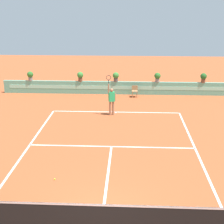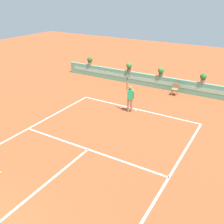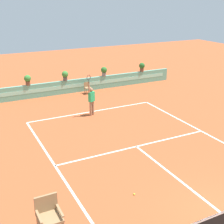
{
  "view_description": "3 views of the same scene",
  "coord_description": "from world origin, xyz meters",
  "px_view_note": "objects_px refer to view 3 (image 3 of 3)",
  "views": [
    {
      "loc": [
        0.8,
        -8.72,
        6.8
      ],
      "look_at": [
        -0.1,
        8.86,
        1.0
      ],
      "focal_mm": 53.4,
      "sensor_mm": 36.0,
      "label": 1
    },
    {
      "loc": [
        6.44,
        -2.16,
        7.02
      ],
      "look_at": [
        -0.1,
        8.86,
        1.0
      ],
      "focal_mm": 41.53,
      "sensor_mm": 36.0,
      "label": 2
    },
    {
      "loc": [
        -7.24,
        -5.3,
        6.92
      ],
      "look_at": [
        -0.1,
        8.86,
        1.0
      ],
      "focal_mm": 50.08,
      "sensor_mm": 36.0,
      "label": 3
    }
  ],
  "objects_px": {
    "tennis_player": "(92,99)",
    "potted_plant_right": "(104,71)",
    "potted_plant_far_right": "(142,66)",
    "ball_kid_chair": "(87,87)",
    "potted_plant_centre": "(65,75)",
    "potted_plant_left": "(28,79)",
    "tennis_ball_near_baseline": "(134,194)"
  },
  "relations": [
    {
      "from": "potted_plant_left",
      "to": "potted_plant_far_right",
      "type": "bearing_deg",
      "value": 0.0
    },
    {
      "from": "potted_plant_far_right",
      "to": "tennis_player",
      "type": "bearing_deg",
      "value": -142.96
    },
    {
      "from": "ball_kid_chair",
      "to": "tennis_ball_near_baseline",
      "type": "bearing_deg",
      "value": -105.03
    },
    {
      "from": "potted_plant_centre",
      "to": "potted_plant_far_right",
      "type": "xyz_separation_m",
      "value": [
        6.66,
        0.0,
        0.0
      ]
    },
    {
      "from": "tennis_player",
      "to": "tennis_ball_near_baseline",
      "type": "bearing_deg",
      "value": -102.7
    },
    {
      "from": "potted_plant_far_right",
      "to": "ball_kid_chair",
      "type": "bearing_deg",
      "value": -171.99
    },
    {
      "from": "tennis_player",
      "to": "potted_plant_left",
      "type": "height_order",
      "value": "tennis_player"
    },
    {
      "from": "potted_plant_left",
      "to": "potted_plant_right",
      "type": "relative_size",
      "value": 1.0
    },
    {
      "from": "potted_plant_far_right",
      "to": "potted_plant_left",
      "type": "height_order",
      "value": "same"
    },
    {
      "from": "ball_kid_chair",
      "to": "potted_plant_centre",
      "type": "bearing_deg",
      "value": 153.4
    },
    {
      "from": "potted_plant_right",
      "to": "potted_plant_left",
      "type": "bearing_deg",
      "value": 180.0
    },
    {
      "from": "potted_plant_centre",
      "to": "potted_plant_left",
      "type": "xyz_separation_m",
      "value": [
        -2.75,
        0.0,
        0.0
      ]
    },
    {
      "from": "ball_kid_chair",
      "to": "potted_plant_far_right",
      "type": "distance_m",
      "value": 5.34
    },
    {
      "from": "tennis_player",
      "to": "potted_plant_left",
      "type": "distance_m",
      "value": 5.76
    },
    {
      "from": "ball_kid_chair",
      "to": "tennis_player",
      "type": "distance_m",
      "value": 4.64
    },
    {
      "from": "potted_plant_left",
      "to": "potted_plant_right",
      "type": "distance_m",
      "value": 5.94
    },
    {
      "from": "potted_plant_right",
      "to": "tennis_player",
      "type": "bearing_deg",
      "value": -122.6
    },
    {
      "from": "ball_kid_chair",
      "to": "potted_plant_left",
      "type": "bearing_deg",
      "value": 170.14
    },
    {
      "from": "potted_plant_centre",
      "to": "tennis_player",
      "type": "bearing_deg",
      "value": -90.69
    },
    {
      "from": "tennis_player",
      "to": "tennis_ball_near_baseline",
      "type": "xyz_separation_m",
      "value": [
        -1.87,
        -8.28,
        -1.02
      ]
    },
    {
      "from": "ball_kid_chair",
      "to": "potted_plant_far_right",
      "type": "relative_size",
      "value": 1.17
    },
    {
      "from": "potted_plant_centre",
      "to": "potted_plant_left",
      "type": "height_order",
      "value": "same"
    },
    {
      "from": "potted_plant_centre",
      "to": "ball_kid_chair",
      "type": "bearing_deg",
      "value": -26.6
    },
    {
      "from": "potted_plant_centre",
      "to": "potted_plant_right",
      "type": "height_order",
      "value": "same"
    },
    {
      "from": "potted_plant_far_right",
      "to": "potted_plant_right",
      "type": "height_order",
      "value": "same"
    },
    {
      "from": "tennis_player",
      "to": "potted_plant_centre",
      "type": "height_order",
      "value": "tennis_player"
    },
    {
      "from": "ball_kid_chair",
      "to": "tennis_ball_near_baseline",
      "type": "xyz_separation_m",
      "value": [
        -3.39,
        -12.63,
        -0.44
      ]
    },
    {
      "from": "tennis_ball_near_baseline",
      "to": "potted_plant_left",
      "type": "xyz_separation_m",
      "value": [
        -0.82,
        13.36,
        1.38
      ]
    },
    {
      "from": "potted_plant_far_right",
      "to": "potted_plant_centre",
      "type": "bearing_deg",
      "value": 180.0
    },
    {
      "from": "tennis_player",
      "to": "potted_plant_right",
      "type": "xyz_separation_m",
      "value": [
        3.25,
        5.08,
        0.36
      ]
    },
    {
      "from": "tennis_ball_near_baseline",
      "to": "potted_plant_far_right",
      "type": "height_order",
      "value": "potted_plant_far_right"
    },
    {
      "from": "tennis_player",
      "to": "tennis_ball_near_baseline",
      "type": "distance_m",
      "value": 8.55
    }
  ]
}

